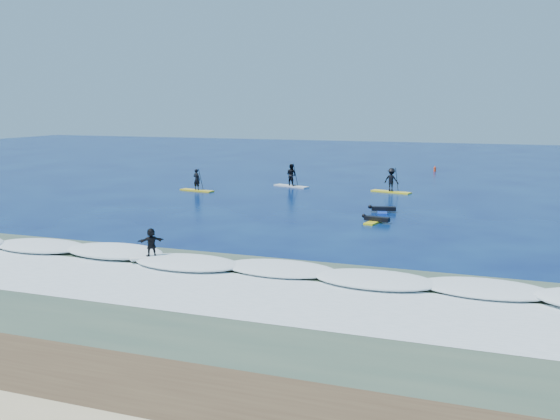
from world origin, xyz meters
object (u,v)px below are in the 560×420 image
(sup_paddler_left, at_px, (197,183))
(prone_paddler_near, at_px, (376,220))
(wave_surfer, at_px, (151,244))
(sup_paddler_right, at_px, (391,181))
(prone_paddler_far, at_px, (382,210))
(marker_buoy, at_px, (435,169))
(sup_paddler_center, at_px, (291,177))

(sup_paddler_left, distance_m, prone_paddler_near, 17.82)
(prone_paddler_near, height_order, wave_surfer, wave_surfer)
(sup_paddler_left, bearing_deg, sup_paddler_right, 27.41)
(prone_paddler_far, height_order, marker_buoy, marker_buoy)
(wave_surfer, height_order, marker_buoy, wave_surfer)
(sup_paddler_center, bearing_deg, wave_surfer, -66.31)
(sup_paddler_right, xyz_separation_m, prone_paddler_near, (1.34, -12.63, -0.70))
(sup_paddler_right, height_order, prone_paddler_far, sup_paddler_right)
(prone_paddler_far, xyz_separation_m, wave_surfer, (-7.02, -15.89, 0.61))
(prone_paddler_near, distance_m, wave_surfer, 14.33)
(prone_paddler_far, relative_size, marker_buoy, 3.74)
(sup_paddler_center, xyz_separation_m, marker_buoy, (9.84, 16.02, -0.55))
(sup_paddler_left, distance_m, prone_paddler_far, 16.18)
(prone_paddler_far, height_order, wave_surfer, wave_surfer)
(sup_paddler_center, distance_m, prone_paddler_far, 13.44)
(wave_surfer, bearing_deg, sup_paddler_left, 70.01)
(sup_paddler_left, relative_size, marker_buoy, 4.83)
(sup_paddler_center, bearing_deg, marker_buoy, 76.82)
(prone_paddler_near, bearing_deg, prone_paddler_far, 16.98)
(wave_surfer, relative_size, marker_buoy, 2.79)
(sup_paddler_right, distance_m, prone_paddler_far, 9.12)
(prone_paddler_near, xyz_separation_m, prone_paddler_far, (-0.30, 3.59, 0.00))
(sup_paddler_right, xyz_separation_m, prone_paddler_far, (1.04, -9.04, -0.70))
(sup_paddler_right, distance_m, marker_buoy, 16.66)
(sup_paddler_right, bearing_deg, sup_paddler_center, -168.18)
(sup_paddler_left, relative_size, sup_paddler_right, 0.91)
(sup_paddler_left, bearing_deg, prone_paddler_far, -6.17)
(sup_paddler_left, bearing_deg, wave_surfer, -57.12)
(sup_paddler_left, xyz_separation_m, prone_paddler_far, (15.51, -4.61, -0.47))
(sup_paddler_right, bearing_deg, sup_paddler_left, -147.35)
(prone_paddler_far, bearing_deg, sup_paddler_left, 60.64)
(sup_paddler_right, xyz_separation_m, marker_buoy, (1.49, 16.58, -0.59))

